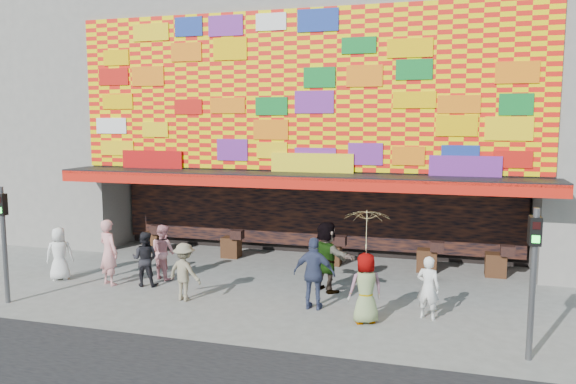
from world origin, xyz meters
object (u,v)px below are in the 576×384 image
ped_d (184,272)px  ped_e (314,274)px  ped_h (428,288)px  ped_a (59,254)px  parasol (367,230)px  ped_c (145,259)px  ped_b (109,252)px  ped_g (366,288)px  signal_left (4,231)px  signal_right (534,267)px  ped_i (163,252)px  ped_f (327,256)px

ped_d → ped_e: bearing=-161.2°
ped_d → ped_h: ped_d is taller
ped_a → parasol: parasol is taller
ped_c → ped_h: (7.78, -0.54, -0.02)m
ped_d → ped_h: 6.13m
ped_b → ped_e: (6.08, -0.40, -0.04)m
ped_g → ped_h: (1.37, 0.67, -0.07)m
ped_d → ped_g: 4.76m
ped_b → ped_h: bearing=-159.4°
signal_left → ped_a: 2.41m
signal_right → ped_a: size_ratio=1.92×
ped_d → ped_h: (6.12, 0.33, -0.00)m
ped_b → ped_i: (1.17, 0.99, -0.13)m
signal_right → ped_e: size_ratio=1.66×
ped_i → parasol: (6.27, -1.99, 1.36)m
signal_right → ped_c: 10.11m
ped_e → ped_f: bearing=-88.4°
signal_right → ped_g: size_ratio=1.82×
signal_right → signal_left: bearing=180.0°
ped_e → ped_g: bearing=156.6°
ped_g → ped_h: size_ratio=1.09×
ped_a → ped_i: bearing=169.1°
signal_right → ped_a: 12.73m
signal_left → ped_c: 3.67m
ped_d → parasol: (4.75, -0.34, 1.42)m
ped_b → parasol: 7.61m
ped_f → parasol: 2.82m
ped_i → ped_f: bearing=-156.2°
ped_d → ped_e: size_ratio=0.84×
signal_left → parasol: (9.03, 1.12, 0.31)m
ped_h → parasol: bearing=42.5°
ped_f → ped_h: ped_f is taller
ped_h → ped_e: bearing=17.8°
ped_b → ped_a: bearing=21.6°
ped_f → parasol: (1.39, -2.14, 1.21)m
ped_f → ped_i: 4.89m
ped_c → parasol: (6.41, -1.21, 1.40)m
signal_left → ped_b: (1.59, 2.12, -0.92)m
ped_c → ped_d: ped_c is taller
ped_g → ped_i: size_ratio=1.01×
ped_c → parasol: 6.67m
ped_e → ped_i: (-4.91, 1.38, -0.09)m
signal_left → parasol: size_ratio=1.58×
ped_d → parasol: parasol is taller
ped_h → ped_g: bearing=42.5°
ped_a → ped_f: (7.74, 1.10, 0.19)m
signal_left → ped_h: (10.40, 1.79, -1.11)m
signal_left → ped_i: size_ratio=1.85×
signal_right → ped_h: bearing=138.2°
ped_f → ped_g: (1.39, -2.14, -0.15)m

